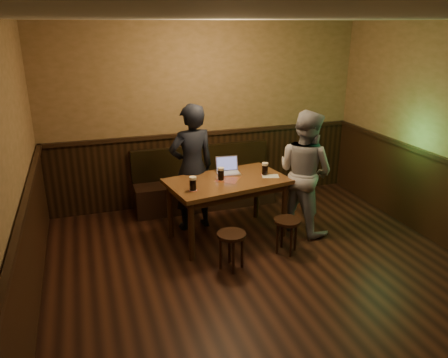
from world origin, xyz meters
name	(u,v)px	position (x,y,z in m)	size (l,w,h in m)	color
room	(283,188)	(0.00, 0.22, 1.20)	(5.04, 6.04, 2.84)	black
bench	(204,187)	(-0.11, 2.75, 0.31)	(2.20, 0.50, 0.95)	black
pub_table	(227,187)	(-0.11, 1.61, 0.72)	(1.67, 1.13, 0.83)	#543618
stool_left	(231,240)	(-0.33, 0.82, 0.37)	(0.39, 0.39, 0.46)	black
stool_right	(287,226)	(0.46, 0.96, 0.36)	(0.33, 0.33, 0.45)	black
pint_left	(193,184)	(-0.64, 1.38, 0.92)	(0.11, 0.11, 0.18)	maroon
pint_mid	(221,174)	(-0.20, 1.62, 0.91)	(0.11, 0.11, 0.17)	maroon
pint_right	(265,169)	(0.43, 1.64, 0.91)	(0.11, 0.11, 0.17)	maroon
laptop	(228,169)	(-0.02, 1.87, 0.88)	(0.33, 0.27, 0.22)	silver
menu	(270,176)	(0.48, 1.56, 0.83)	(0.22, 0.15, 0.00)	silver
person_suit	(192,168)	(-0.48, 2.05, 0.89)	(0.65, 0.43, 1.78)	black
person_grey	(305,172)	(0.96, 1.49, 0.85)	(0.83, 0.65, 1.70)	#95949A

